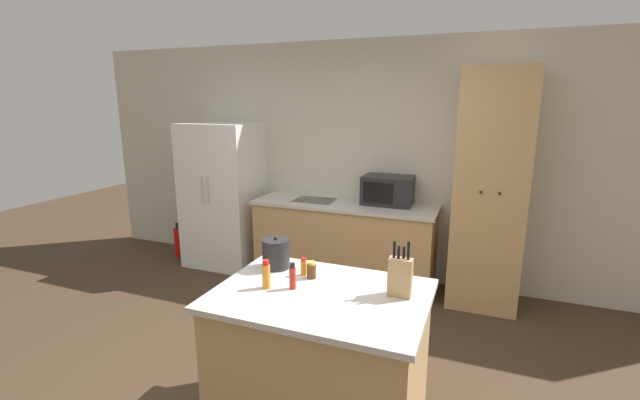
% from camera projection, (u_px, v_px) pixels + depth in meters
% --- Properties ---
extents(ground_plane, '(14.00, 14.00, 0.00)m').
position_uv_depth(ground_plane, '(282.00, 398.00, 2.90)').
color(ground_plane, '#423021').
extents(wall_back, '(7.20, 0.06, 2.60)m').
position_uv_depth(wall_back, '(374.00, 162.00, 4.71)').
color(wall_back, beige).
rests_on(wall_back, ground_plane).
extents(refrigerator, '(0.85, 0.67, 1.71)m').
position_uv_depth(refrigerator, '(223.00, 195.00, 5.12)').
color(refrigerator, white).
rests_on(refrigerator, ground_plane).
extents(back_counter, '(1.97, 0.64, 0.89)m').
position_uv_depth(back_counter, '(344.00, 242.00, 4.69)').
color(back_counter, tan).
rests_on(back_counter, ground_plane).
extents(pantry_cabinet, '(0.64, 0.60, 2.26)m').
position_uv_depth(pantry_cabinet, '(490.00, 191.00, 4.03)').
color(pantry_cabinet, tan).
rests_on(pantry_cabinet, ground_plane).
extents(kitchen_island, '(1.20, 0.87, 0.90)m').
position_uv_depth(kitchen_island, '(321.00, 363.00, 2.53)').
color(kitchen_island, tan).
rests_on(kitchen_island, ground_plane).
extents(microwave, '(0.51, 0.35, 0.30)m').
position_uv_depth(microwave, '(388.00, 190.00, 4.49)').
color(microwave, '#232326').
rests_on(microwave, back_counter).
extents(knife_block, '(0.13, 0.07, 0.32)m').
position_uv_depth(knife_block, '(400.00, 276.00, 2.35)').
color(knife_block, tan).
rests_on(knife_block, kitchen_island).
extents(spice_bottle_tall_dark, '(0.04, 0.04, 0.11)m').
position_uv_depth(spice_bottle_tall_dark, '(304.00, 267.00, 2.65)').
color(spice_bottle_tall_dark, orange).
rests_on(spice_bottle_tall_dark, kitchen_island).
extents(spice_bottle_short_red, '(0.05, 0.05, 0.17)m').
position_uv_depth(spice_bottle_short_red, '(266.00, 275.00, 2.46)').
color(spice_bottle_short_red, orange).
rests_on(spice_bottle_short_red, kitchen_island).
extents(spice_bottle_amber_oil, '(0.06, 0.06, 0.11)m').
position_uv_depth(spice_bottle_amber_oil, '(312.00, 270.00, 2.61)').
color(spice_bottle_amber_oil, '#563319').
rests_on(spice_bottle_amber_oil, kitchen_island).
extents(spice_bottle_green_herb, '(0.04, 0.04, 0.16)m').
position_uv_depth(spice_bottle_green_herb, '(293.00, 277.00, 2.46)').
color(spice_bottle_green_herb, '#B2281E').
rests_on(spice_bottle_green_herb, kitchen_island).
extents(kettle, '(0.18, 0.18, 0.21)m').
position_uv_depth(kettle, '(276.00, 253.00, 2.77)').
color(kettle, '#232326').
rests_on(kettle, kitchen_island).
extents(fire_extinguisher, '(0.11, 0.11, 0.45)m').
position_uv_depth(fire_extinguisher, '(179.00, 242.00, 5.48)').
color(fire_extinguisher, red).
rests_on(fire_extinguisher, ground_plane).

